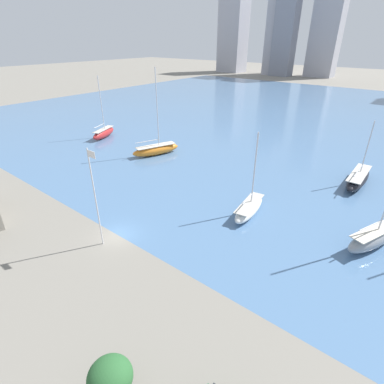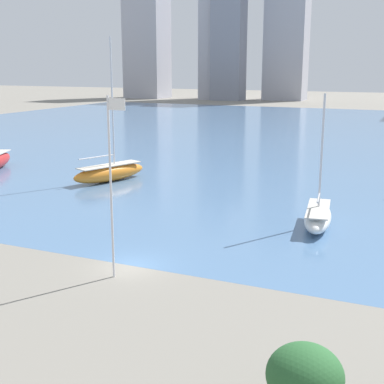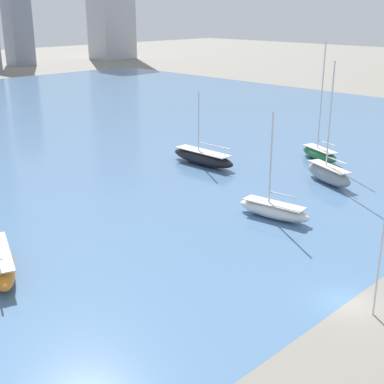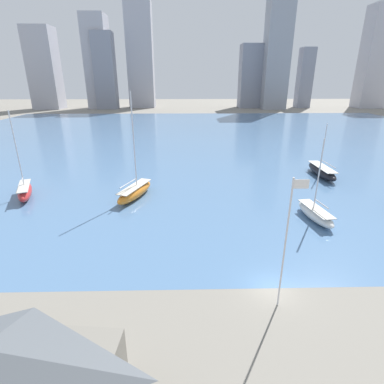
{
  "view_description": "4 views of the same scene",
  "coord_description": "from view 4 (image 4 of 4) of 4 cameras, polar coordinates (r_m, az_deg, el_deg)",
  "views": [
    {
      "loc": [
        24.88,
        -17.14,
        20.76
      ],
      "look_at": [
        3.13,
        10.06,
        2.68
      ],
      "focal_mm": 28.0,
      "sensor_mm": 36.0,
      "label": 1
    },
    {
      "loc": [
        17.21,
        -29.04,
        13.03
      ],
      "look_at": [
        -0.85,
        11.96,
        2.38
      ],
      "focal_mm": 50.0,
      "sensor_mm": 36.0,
      "label": 2
    },
    {
      "loc": [
        -32.07,
        -16.24,
        20.43
      ],
      "look_at": [
        -2.59,
        13.39,
        5.93
      ],
      "focal_mm": 50.0,
      "sensor_mm": 36.0,
      "label": 3
    },
    {
      "loc": [
        -7.75,
        -22.05,
        17.97
      ],
      "look_at": [
        -6.77,
        19.31,
        2.03
      ],
      "focal_mm": 28.0,
      "sensor_mm": 36.0,
      "label": 4
    }
  ],
  "objects": [
    {
      "name": "flag_pole",
      "position": [
        24.47,
        17.53,
        -8.91
      ],
      "size": [
        1.24,
        0.14,
        11.32
      ],
      "color": "silver",
      "rests_on": "ground_plane"
    },
    {
      "name": "sailboat_red",
      "position": [
        54.3,
        -29.24,
        0.2
      ],
      "size": [
        4.82,
        8.29,
        13.47
      ],
      "rotation": [
        0.0,
        0.0,
        0.38
      ],
      "color": "#B72828",
      "rests_on": "harbor_water"
    },
    {
      "name": "sailboat_white",
      "position": [
        43.42,
        22.44,
        -3.79
      ],
      "size": [
        3.23,
        8.19,
        10.86
      ],
      "rotation": [
        0.0,
        0.0,
        0.14
      ],
      "color": "white",
      "rests_on": "harbor_water"
    },
    {
      "name": "sailboat_orange",
      "position": [
        48.07,
        -10.83,
        0.12
      ],
      "size": [
        5.5,
        9.84,
        16.13
      ],
      "rotation": [
        0.0,
        0.0,
        -0.36
      ],
      "color": "orange",
      "rests_on": "harbor_water"
    },
    {
      "name": "distant_city_skyline",
      "position": [
        191.98,
        1.29,
        23.56
      ],
      "size": [
        210.55,
        23.17,
        67.14
      ],
      "color": "#A8A8B2",
      "rests_on": "ground_plane"
    },
    {
      "name": "ground_plane",
      "position": [
        29.48,
        14.87,
        -17.31
      ],
      "size": [
        500.0,
        500.0,
        0.0
      ],
      "primitive_type": "plane",
      "color": "gray"
    },
    {
      "name": "sailboat_black",
      "position": [
        62.99,
        23.47,
        3.68
      ],
      "size": [
        2.66,
        10.71,
        9.93
      ],
      "rotation": [
        0.0,
        0.0,
        0.01
      ],
      "color": "black",
      "rests_on": "harbor_water"
    },
    {
      "name": "harbor_water",
      "position": [
        94.11,
        3.44,
        10.03
      ],
      "size": [
        180.0,
        140.0,
        0.0
      ],
      "color": "#4C7099",
      "rests_on": "ground_plane"
    }
  ]
}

